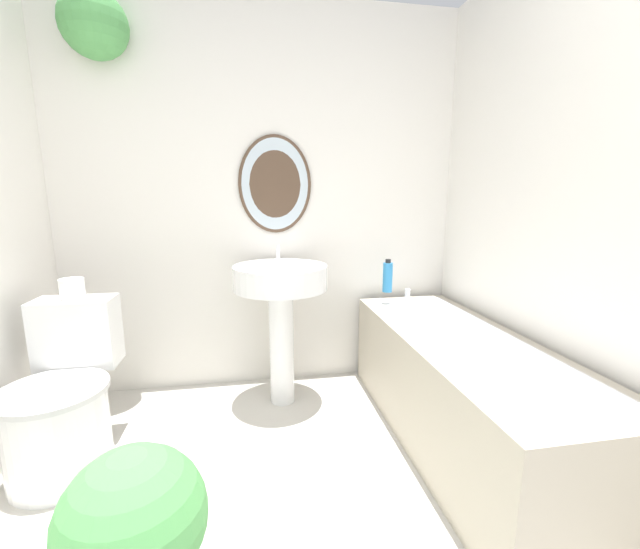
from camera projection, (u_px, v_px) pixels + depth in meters
name	position (u px, v px, depth m)	size (l,w,h in m)	color
wall_back	(251.00, 187.00, 2.46)	(2.61, 0.34, 2.40)	silver
wall_right	(587.00, 205.00, 1.61)	(0.06, 2.37, 2.40)	silver
toilet	(63.00, 405.00, 1.78)	(0.44, 0.62, 0.74)	white
pedestal_sink	(281.00, 296.00, 2.29)	(0.54, 0.54, 0.95)	white
bathtub	(461.00, 388.00, 1.96)	(0.60, 1.65, 0.63)	#B2A893
shampoo_bottle	(388.00, 277.00, 2.50)	(0.06, 0.06, 0.21)	#2D84C6
potted_plant	(135.00, 528.00, 1.11)	(0.41, 0.41, 0.54)	#47474C
toilet_paper_roll	(72.00, 289.00, 1.91)	(0.11, 0.11, 0.10)	white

